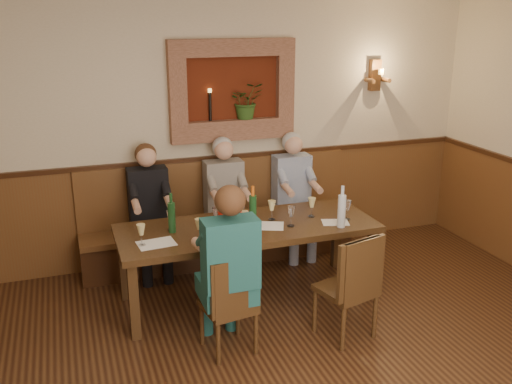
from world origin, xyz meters
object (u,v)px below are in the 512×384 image
at_px(dining_table, 248,233).
at_px(person_chair_front, 228,283).
at_px(wine_bottle_green_b, 172,217).
at_px(water_bottle, 342,210).
at_px(bench, 221,232).
at_px(chair_near_left, 229,322).
at_px(person_bench_mid, 226,214).
at_px(chair_near_right, 347,307).
at_px(wine_bottle_green_a, 253,210).
at_px(person_bench_right, 294,206).
at_px(spittoon_bucket, 230,219).
at_px(person_bench_left, 151,223).

height_order(dining_table, person_chair_front, person_chair_front).
xyz_separation_m(wine_bottle_green_b, water_bottle, (1.50, -0.38, 0.01)).
distance_m(bench, chair_near_left, 1.79).
relative_size(bench, person_bench_mid, 2.15).
xyz_separation_m(dining_table, chair_near_left, (-0.42, -0.80, -0.42)).
height_order(bench, chair_near_right, bench).
bearing_deg(dining_table, chair_near_left, -117.82).
relative_size(bench, person_chair_front, 2.09).
distance_m(chair_near_left, wine_bottle_green_b, 1.11).
bearing_deg(wine_bottle_green_b, wine_bottle_green_a, -7.16).
relative_size(person_bench_right, wine_bottle_green_a, 3.61).
distance_m(bench, wine_bottle_green_b, 1.26).
height_order(dining_table, person_bench_mid, person_bench_mid).
relative_size(dining_table, bench, 0.80).
height_order(dining_table, chair_near_left, chair_near_left).
height_order(person_bench_mid, person_chair_front, person_chair_front).
distance_m(chair_near_left, person_chair_front, 0.34).
bearing_deg(person_bench_right, wine_bottle_green_a, -131.87).
bearing_deg(spittoon_bucket, chair_near_right, -45.67).
height_order(chair_near_left, person_chair_front, person_chair_front).
relative_size(person_chair_front, wine_bottle_green_a, 3.72).
relative_size(person_chair_front, water_bottle, 3.64).
bearing_deg(person_bench_left, dining_table, -47.36).
bearing_deg(wine_bottle_green_a, wine_bottle_green_b, 172.84).
height_order(chair_near_right, person_bench_left, person_bench_left).
bearing_deg(water_bottle, chair_near_left, -158.52).
xyz_separation_m(chair_near_left, person_chair_front, (-0.00, 0.02, 0.34)).
bearing_deg(wine_bottle_green_b, chair_near_right, -37.29).
bearing_deg(person_bench_right, person_chair_front, -127.60).
bearing_deg(spittoon_bucket, person_bench_right, 42.79).
relative_size(chair_near_right, person_bench_right, 0.68).
relative_size(chair_near_right, water_bottle, 2.39).
bearing_deg(water_bottle, dining_table, 158.57).
bearing_deg(dining_table, chair_near_right, -57.49).
height_order(person_bench_mid, spittoon_bucket, person_bench_mid).
xyz_separation_m(person_bench_mid, person_bench_right, (0.79, 0.00, -0.00)).
bearing_deg(dining_table, wine_bottle_green_b, 174.98).
relative_size(bench, person_bench_left, 2.17).
bearing_deg(chair_near_left, bench, 67.65).
height_order(dining_table, wine_bottle_green_b, wine_bottle_green_b).
relative_size(person_bench_mid, person_bench_right, 1.00).
bearing_deg(spittoon_bucket, person_bench_mid, 75.97).
bearing_deg(chair_near_left, person_bench_left, 93.37).
relative_size(dining_table, chair_near_right, 2.55).
bearing_deg(chair_near_right, water_bottle, 54.39).
bearing_deg(person_chair_front, spittoon_bucket, 71.70).
relative_size(bench, person_bench_right, 2.16).
xyz_separation_m(person_bench_mid, wine_bottle_green_b, (-0.73, -0.78, 0.32)).
xyz_separation_m(person_chair_front, water_bottle, (1.23, 0.46, 0.32)).
distance_m(person_chair_front, spittoon_bucket, 0.76).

